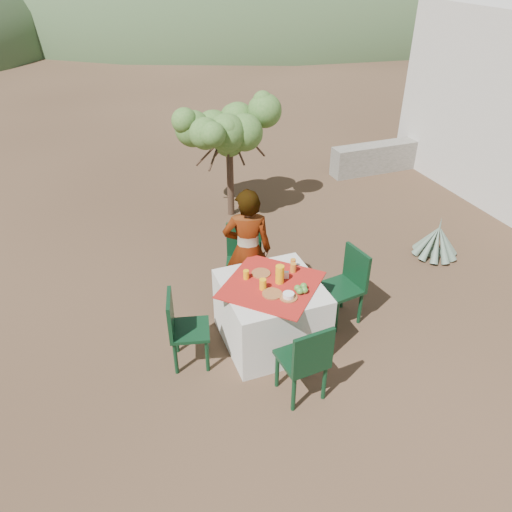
{
  "coord_description": "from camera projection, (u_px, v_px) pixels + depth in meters",
  "views": [
    {
      "loc": [
        -2.2,
        -4.36,
        3.83
      ],
      "look_at": [
        -0.56,
        -0.01,
        0.88
      ],
      "focal_mm": 35.0,
      "sensor_mm": 36.0,
      "label": 1
    }
  ],
  "objects": [
    {
      "name": "table",
      "position": [
        271.0,
        313.0,
        5.47
      ],
      "size": [
        1.3,
        1.3,
        0.76
      ],
      "color": "silver",
      "rests_on": "ground"
    },
    {
      "name": "glass_near",
      "position": [
        263.0,
        284.0,
        5.16
      ],
      "size": [
        0.07,
        0.07,
        0.12
      ],
      "primitive_type": "cylinder",
      "color": "#FFB110",
      "rests_on": "table"
    },
    {
      "name": "stone_wall",
      "position": [
        393.0,
        155.0,
        9.77
      ],
      "size": [
        2.6,
        0.35,
        0.55
      ],
      "primitive_type": "cube",
      "color": "gray",
      "rests_on": "ground"
    },
    {
      "name": "glass_far",
      "position": [
        246.0,
        275.0,
        5.33
      ],
      "size": [
        0.06,
        0.06,
        0.1
      ],
      "primitive_type": "cylinder",
      "color": "#FFB110",
      "rests_on": "table"
    },
    {
      "name": "chair_far",
      "position": [
        244.0,
        258.0,
        6.16
      ],
      "size": [
        0.56,
        0.56,
        0.94
      ],
      "rotation": [
        0.0,
        0.0,
        -0.37
      ],
      "color": "black",
      "rests_on": "ground"
    },
    {
      "name": "plate_near",
      "position": [
        272.0,
        294.0,
        5.11
      ],
      "size": [
        0.21,
        0.21,
        0.01
      ],
      "primitive_type": "cylinder",
      "color": "brown",
      "rests_on": "table"
    },
    {
      "name": "ground",
      "position": [
        298.0,
        308.0,
        6.16
      ],
      "size": [
        160.0,
        160.0,
        0.0
      ],
      "primitive_type": "plane",
      "color": "#372719",
      "rests_on": "ground"
    },
    {
      "name": "chair_left",
      "position": [
        182.0,
        327.0,
        5.12
      ],
      "size": [
        0.49,
        0.49,
        0.87
      ],
      "rotation": [
        0.0,
        0.0,
        1.32
      ],
      "color": "black",
      "rests_on": "ground"
    },
    {
      "name": "plate_far",
      "position": [
        261.0,
        273.0,
        5.43
      ],
      "size": [
        0.21,
        0.21,
        0.01
      ],
      "primitive_type": "cylinder",
      "color": "brown",
      "rests_on": "table"
    },
    {
      "name": "fruit_cluster",
      "position": [
        301.0,
        289.0,
        5.13
      ],
      "size": [
        0.15,
        0.14,
        0.07
      ],
      "color": "#4C8831",
      "rests_on": "table"
    },
    {
      "name": "agave",
      "position": [
        437.0,
        242.0,
        7.06
      ],
      "size": [
        0.63,
        0.64,
        0.68
      ],
      "rotation": [
        0.0,
        0.0,
        0.27
      ],
      "color": "slate",
      "rests_on": "ground"
    },
    {
      "name": "shrub_tree",
      "position": [
        231.0,
        134.0,
        7.61
      ],
      "size": [
        1.44,
        1.41,
        1.69
      ],
      "color": "#422B21",
      "rests_on": "ground"
    },
    {
      "name": "juice_pitcher",
      "position": [
        280.0,
        274.0,
        5.24
      ],
      "size": [
        0.09,
        0.09,
        0.21
      ],
      "primitive_type": "cylinder",
      "color": "#FFB110",
      "rests_on": "table"
    },
    {
      "name": "hill_near_right",
      "position": [
        244.0,
        0.0,
        38.19
      ],
      "size": [
        48.0,
        48.0,
        20.0
      ],
      "primitive_type": "ellipsoid",
      "color": "#394D2B",
      "rests_on": "ground"
    },
    {
      "name": "chair_near",
      "position": [
        306.0,
        360.0,
        4.68
      ],
      "size": [
        0.45,
        0.45,
        0.91
      ],
      "rotation": [
        0.0,
        0.0,
        3.22
      ],
      "color": "black",
      "rests_on": "ground"
    },
    {
      "name": "napkin_holder",
      "position": [
        286.0,
        275.0,
        5.34
      ],
      "size": [
        0.07,
        0.06,
        0.08
      ],
      "primitive_type": "cube",
      "rotation": [
        0.0,
        0.0,
        -0.37
      ],
      "color": "white",
      "rests_on": "table"
    },
    {
      "name": "person",
      "position": [
        247.0,
        250.0,
        5.81
      ],
      "size": [
        0.66,
        0.54,
        1.56
      ],
      "primitive_type": "imported",
      "rotation": [
        0.0,
        0.0,
        2.82
      ],
      "color": "#8C6651",
      "rests_on": "ground"
    },
    {
      "name": "bowl_plate",
      "position": [
        288.0,
        297.0,
        5.06
      ],
      "size": [
        0.19,
        0.19,
        0.01
      ],
      "primitive_type": "cylinder",
      "color": "brown",
      "rests_on": "table"
    },
    {
      "name": "white_bowl",
      "position": [
        288.0,
        295.0,
        5.05
      ],
      "size": [
        0.12,
        0.12,
        0.04
      ],
      "primitive_type": "cylinder",
      "color": "white",
      "rests_on": "bowl_plate"
    },
    {
      "name": "jar_left",
      "position": [
        293.0,
        268.0,
        5.44
      ],
      "size": [
        0.07,
        0.07,
        0.11
      ],
      "primitive_type": "cylinder",
      "color": "orange",
      "rests_on": "table"
    },
    {
      "name": "jar_right",
      "position": [
        293.0,
        263.0,
        5.52
      ],
      "size": [
        0.06,
        0.06,
        0.1
      ],
      "primitive_type": "cylinder",
      "color": "orange",
      "rests_on": "table"
    },
    {
      "name": "chair_right",
      "position": [
        347.0,
        282.0,
        5.74
      ],
      "size": [
        0.48,
        0.48,
        0.91
      ],
      "rotation": [
        0.0,
        0.0,
        4.85
      ],
      "color": "black",
      "rests_on": "ground"
    }
  ]
}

